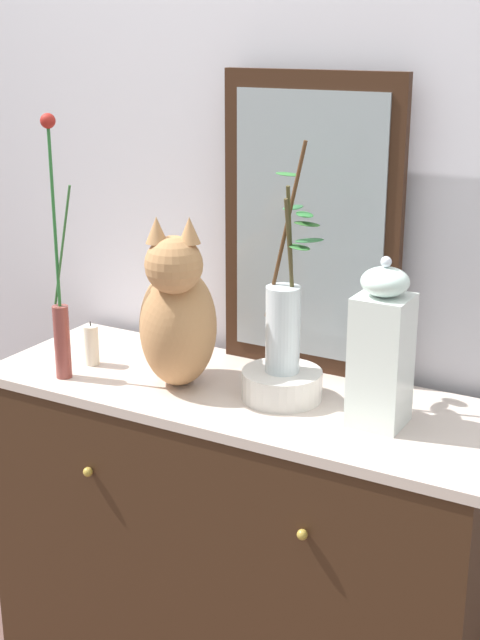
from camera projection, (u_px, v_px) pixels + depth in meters
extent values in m
cube|color=silver|center=(299.00, 188.00, 2.31)|extent=(4.40, 0.08, 2.60)
cube|color=#392213|center=(240.00, 546.00, 2.33)|extent=(1.29, 0.46, 0.83)
cube|color=beige|center=(240.00, 395.00, 2.20)|extent=(1.31, 0.47, 0.02)
sphere|color=#B79338|center=(88.00, 472.00, 2.19)|extent=(0.02, 0.02, 0.02)
sphere|color=#B79338|center=(302.00, 535.00, 1.92)|extent=(0.02, 0.02, 0.02)
cube|color=#321C10|center=(311.00, 227.00, 2.22)|extent=(0.47, 0.03, 0.75)
cube|color=gray|center=(308.00, 228.00, 2.21)|extent=(0.40, 0.01, 0.66)
ellipsoid|color=#B78051|center=(178.00, 326.00, 2.19)|extent=(0.28, 0.30, 0.30)
sphere|color=#B78051|center=(174.00, 265.00, 2.08)|extent=(0.14, 0.14, 0.14)
cone|color=#B78051|center=(189.00, 230.00, 2.05)|extent=(0.05, 0.05, 0.06)
cone|color=#B78051|center=(156.00, 230.00, 2.05)|extent=(0.05, 0.05, 0.06)
cylinder|color=#B78051|center=(187.00, 350.00, 2.42)|extent=(0.10, 0.14, 0.03)
cylinder|color=brown|center=(62.00, 342.00, 2.25)|extent=(0.04, 0.04, 0.19)
cylinder|color=#2B6E32|center=(54.00, 220.00, 2.15)|extent=(0.01, 0.01, 0.43)
sphere|color=maroon|center=(48.00, 121.00, 2.08)|extent=(0.04, 0.04, 0.04)
cylinder|color=#326631|center=(62.00, 246.00, 2.16)|extent=(0.07, 0.01, 0.30)
cylinder|color=silver|center=(282.00, 385.00, 2.14)|extent=(0.19, 0.19, 0.07)
cylinder|color=silver|center=(283.00, 330.00, 2.09)|extent=(0.08, 0.08, 0.21)
cylinder|color=#433C1E|center=(291.00, 255.00, 2.03)|extent=(0.01, 0.05, 0.32)
ellipsoid|color=#31683B|center=(309.00, 240.00, 2.00)|extent=(0.07, 0.08, 0.01)
ellipsoid|color=#2A6E32|center=(305.00, 214.00, 2.01)|extent=(0.07, 0.08, 0.01)
cylinder|color=#473D23|center=(290.00, 260.00, 2.03)|extent=(0.01, 0.06, 0.29)
ellipsoid|color=#316E30|center=(299.00, 247.00, 2.01)|extent=(0.08, 0.07, 0.01)
ellipsoid|color=#30642A|center=(307.00, 224.00, 2.01)|extent=(0.08, 0.05, 0.01)
cylinder|color=#4D301A|center=(285.00, 231.00, 2.04)|extent=(0.09, 0.03, 0.41)
ellipsoid|color=#2E683B|center=(293.00, 208.00, 2.05)|extent=(0.04, 0.07, 0.01)
ellipsoid|color=#2F6D30|center=(288.00, 174.00, 2.07)|extent=(0.08, 0.06, 0.01)
cube|color=white|center=(381.00, 361.00, 1.97)|extent=(0.12, 0.12, 0.30)
ellipsoid|color=white|center=(385.00, 282.00, 1.91)|extent=(0.11, 0.11, 0.06)
sphere|color=white|center=(386.00, 262.00, 1.90)|extent=(0.02, 0.02, 0.02)
cylinder|color=beige|center=(91.00, 345.00, 2.35)|extent=(0.04, 0.04, 0.11)
cylinder|color=black|center=(90.00, 324.00, 2.33)|extent=(0.00, 0.00, 0.01)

